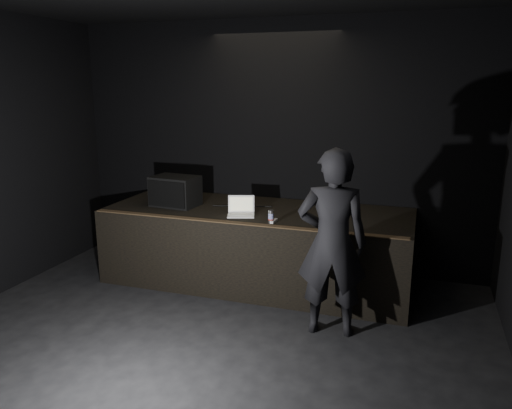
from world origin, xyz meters
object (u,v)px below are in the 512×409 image
object	(u,v)px
stage_riser	(258,246)
person	(332,243)
stage_monitor	(175,191)
laptop	(241,210)
beer_can	(271,217)

from	to	relation	value
stage_riser	person	world-z (taller)	person
stage_monitor	laptop	world-z (taller)	stage_monitor
stage_monitor	person	xyz separation A→B (m)	(2.32, -0.97, -0.20)
stage_monitor	person	size ratio (longest dim) A/B	0.32
laptop	person	distance (m)	1.53
stage_monitor	person	world-z (taller)	person
stage_riser	stage_monitor	xyz separation A→B (m)	(-1.13, -0.14, 0.70)
laptop	beer_can	size ratio (longest dim) A/B	2.63
laptop	person	world-z (taller)	person
stage_monitor	laptop	distance (m)	1.04
beer_can	stage_riser	bearing A→B (deg)	122.10
stage_riser	person	xyz separation A→B (m)	(1.19, -1.12, 0.50)
stage_riser	person	size ratio (longest dim) A/B	1.99
stage_monitor	beer_can	size ratio (longest dim) A/B	4.14
stage_riser	stage_monitor	bearing A→B (deg)	-172.73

